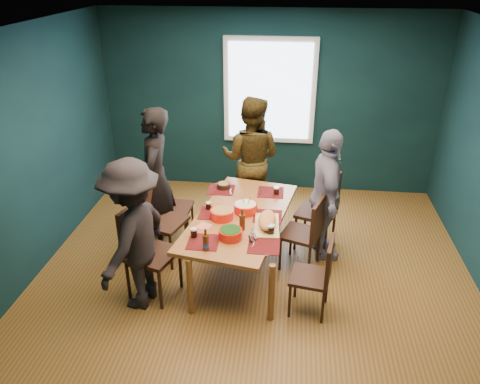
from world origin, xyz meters
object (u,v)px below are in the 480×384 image
Objects in this scene: person_far_left at (155,179)px; cutting_board at (267,221)px; chair_right_far at (324,207)px; bowl_herbs at (230,233)px; person_back at (251,159)px; person_near_left at (134,236)px; bowl_salad at (222,214)px; person_right at (326,196)px; chair_right_near at (319,271)px; dining_table at (240,220)px; chair_left_near at (144,244)px; bowl_dumpling at (246,208)px; chair_right_mid at (308,229)px; chair_left_mid at (157,213)px; chair_left_far at (168,201)px.

person_far_left reaches higher than cutting_board.
bowl_herbs is at bearing -115.21° from chair_right_far.
person_back reaches higher than person_near_left.
person_far_left is at bearing 148.90° from bowl_salad.
person_right reaches higher than bowl_salad.
person_back reaches higher than chair_right_near.
bowl_salad is (-0.20, -0.10, 0.12)m from dining_table.
person_near_left is (-1.96, -1.11, 0.01)m from person_right.
person_near_left reaches higher than dining_table.
chair_left_near is 1.20m from bowl_dumpling.
chair_right_mid reaches higher than bowl_herbs.
chair_left_mid is 1.03× the size of chair_right_far.
chair_right_mid reaches higher than cutting_board.
chair_left_far is 1.32m from person_near_left.
person_right reaches higher than chair_right_mid.
chair_left_near is 1.83m from chair_right_near.
bowl_dumpling is (0.25, 0.17, 0.00)m from bowl_salad.
bowl_herbs is at bearing 178.43° from chair_right_near.
dining_table is at bearing 99.99° from person_back.
person_near_left is at bearing -81.98° from chair_left_near.
bowl_dumpling is at bearing -159.94° from chair_right_mid.
chair_right_far reaches higher than bowl_dumpling.
cutting_board is at bearing -13.66° from bowl_salad.
chair_right_mid is at bearing -13.36° from chair_left_far.
chair_left_near is at bearing -86.35° from chair_left_far.
person_right is 2.53× the size of cutting_board.
bowl_dumpling is at bearing 128.10° from cutting_board.
person_far_left is at bearing 151.22° from cutting_board.
chair_left_far is at bearing 140.68° from bowl_salad.
person_back reaches higher than dining_table.
person_far_left reaches higher than chair_right_mid.
person_back reaches higher than chair_right_mid.
person_near_left is (-1.76, -0.81, 0.28)m from chair_right_mid.
person_near_left is (-1.96, -1.28, 0.24)m from chair_right_far.
chair_left_near is 1.62× the size of cutting_board.
chair_left_mid is at bearing 176.49° from bowl_dumpling.
chair_left_mid is (-0.02, -0.42, 0.06)m from chair_left_far.
bowl_salad is 0.30m from bowl_dumpling.
chair_left_far is 1.18m from bowl_dumpling.
person_right is at bearing 76.69° from chair_right_mid.
bowl_dumpling is (0.06, -1.21, -0.09)m from person_back.
chair_right_far is 0.61× the size of person_near_left.
bowl_dumpling is (1.04, 0.80, -0.05)m from person_near_left.
chair_right_far reaches higher than chair_left_far.
chair_right_mid is at bearing 132.72° from person_back.
chair_left_far is at bearing 161.38° from dining_table.
dining_table is 8.22× the size of bowl_herbs.
person_near_left reaches higher than person_right.
chair_left_far is 1.11m from chair_left_near.
dining_table is 1.12m from chair_right_far.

